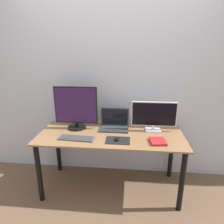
# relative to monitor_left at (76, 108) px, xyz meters

# --- Properties ---
(ground_plane) EXTENTS (12.00, 12.00, 0.00)m
(ground_plane) POSITION_rel_monitor_left_xyz_m (0.43, -0.48, -0.98)
(ground_plane) COLOR brown
(wall_back) EXTENTS (7.00, 0.05, 2.50)m
(wall_back) POSITION_rel_monitor_left_xyz_m (0.43, 0.29, 0.27)
(wall_back) COLOR silver
(wall_back) RESTS_ON ground_plane
(desk) EXTENTS (1.64, 0.71, 0.72)m
(desk) POSITION_rel_monitor_left_xyz_m (0.43, -0.13, -0.37)
(desk) COLOR olive
(desk) RESTS_ON ground_plane
(monitor_left) EXTENTS (0.51, 0.22, 0.51)m
(monitor_left) POSITION_rel_monitor_left_xyz_m (0.00, 0.00, 0.00)
(monitor_left) COLOR black
(monitor_left) RESTS_ON desk
(monitor_right) EXTENTS (0.52, 0.12, 0.35)m
(monitor_right) POSITION_rel_monitor_left_xyz_m (0.91, 0.00, -0.06)
(monitor_right) COLOR silver
(monitor_right) RESTS_ON desk
(laptop) EXTENTS (0.34, 0.23, 0.23)m
(laptop) POSITION_rel_monitor_left_xyz_m (0.45, 0.04, -0.20)
(laptop) COLOR #333338
(laptop) RESTS_ON desk
(keyboard) EXTENTS (0.39, 0.16, 0.02)m
(keyboard) POSITION_rel_monitor_left_xyz_m (0.08, -0.30, -0.24)
(keyboard) COLOR #4C4C51
(keyboard) RESTS_ON desk
(mousepad) EXTENTS (0.26, 0.19, 0.00)m
(mousepad) POSITION_rel_monitor_left_xyz_m (0.52, -0.30, -0.25)
(mousepad) COLOR black
(mousepad) RESTS_ON desk
(mouse) EXTENTS (0.04, 0.07, 0.03)m
(mouse) POSITION_rel_monitor_left_xyz_m (0.51, -0.30, -0.23)
(mouse) COLOR black
(mouse) RESTS_ON mousepad
(book) EXTENTS (0.17, 0.20, 0.02)m
(book) POSITION_rel_monitor_left_xyz_m (0.93, -0.30, -0.24)
(book) COLOR red
(book) RESTS_ON desk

